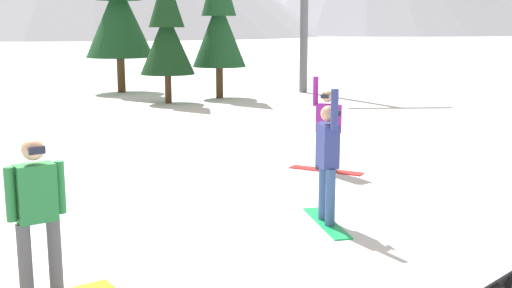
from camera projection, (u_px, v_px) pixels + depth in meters
name	position (u px, v px, depth m)	size (l,w,h in m)	color
ground_plane	(88.00, 266.00, 7.95)	(800.00, 800.00, 0.00)	white
snowboarder_foreground	(37.00, 216.00, 6.76)	(1.47, 1.05, 1.82)	yellow
snowboarder_midground	(328.00, 160.00, 9.46)	(0.52, 1.59, 2.09)	#19B259
snowboarder_background	(327.00, 128.00, 12.94)	(1.48, 1.05, 1.95)	red
loose_snowboard_near_right	(501.00, 286.00, 6.98)	(1.48, 1.30, 0.28)	black
pine_tree_short	(167.00, 31.00, 23.90)	(2.08, 2.08, 5.08)	#472D19
pine_tree_tall	(118.00, 4.00, 27.62)	(2.98, 2.98, 7.08)	#472D19
pine_tree_leaning	(219.00, 19.00, 25.53)	(2.17, 2.17, 5.87)	#472D19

